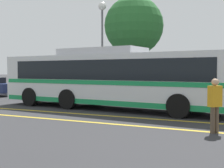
# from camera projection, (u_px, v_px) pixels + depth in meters

# --- Properties ---
(ground_plane) EXTENTS (220.00, 220.00, 0.00)m
(ground_plane) POSITION_uv_depth(u_px,v_px,m) (107.00, 108.00, 15.96)
(ground_plane) COLOR #2D2D30
(lane_strip_0) EXTENTS (32.51, 0.20, 0.01)m
(lane_strip_0) POSITION_uv_depth(u_px,v_px,m) (90.00, 115.00, 13.65)
(lane_strip_0) COLOR gold
(lane_strip_0) RESTS_ON ground_plane
(lane_strip_1) EXTENTS (32.51, 0.20, 0.01)m
(lane_strip_1) POSITION_uv_depth(u_px,v_px,m) (68.00, 120.00, 12.07)
(lane_strip_1) COLOR gold
(lane_strip_1) RESTS_ON ground_plane
(curb_strip) EXTENTS (40.51, 0.36, 0.15)m
(curb_strip) POSITION_uv_depth(u_px,v_px,m) (145.00, 99.00, 20.05)
(curb_strip) COLOR #99999E
(curb_strip) RESTS_ON ground_plane
(transit_bus) EXTENTS (12.98, 3.71, 3.06)m
(transit_bus) POSITION_uv_depth(u_px,v_px,m) (112.00, 78.00, 15.58)
(transit_bus) COLOR silver
(transit_bus) RESTS_ON ground_plane
(parked_car_1) EXTENTS (3.99, 1.95, 1.48)m
(parked_car_1) POSITION_uv_depth(u_px,v_px,m) (45.00, 88.00, 21.67)
(parked_car_1) COLOR silver
(parked_car_1) RESTS_ON ground_plane
(parked_car_2) EXTENTS (4.77, 2.02, 1.57)m
(parked_car_2) POSITION_uv_depth(u_px,v_px,m) (122.00, 89.00, 19.16)
(parked_car_2) COLOR #4C3823
(parked_car_2) RESTS_ON ground_plane
(pedestrian_0) EXTENTS (0.42, 0.47, 1.68)m
(pedestrian_0) POSITION_uv_depth(u_px,v_px,m) (215.00, 102.00, 9.58)
(pedestrian_0) COLOR brown
(pedestrian_0) RESTS_ON ground_plane
(street_lamp) EXTENTS (0.58, 0.58, 6.85)m
(street_lamp) POSITION_uv_depth(u_px,v_px,m) (102.00, 25.00, 22.41)
(street_lamp) COLOR #59595E
(street_lamp) RESTS_ON ground_plane
(tree_1) EXTENTS (4.80, 4.80, 7.98)m
(tree_1) POSITION_uv_depth(u_px,v_px,m) (134.00, 26.00, 25.35)
(tree_1) COLOR #513823
(tree_1) RESTS_ON ground_plane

